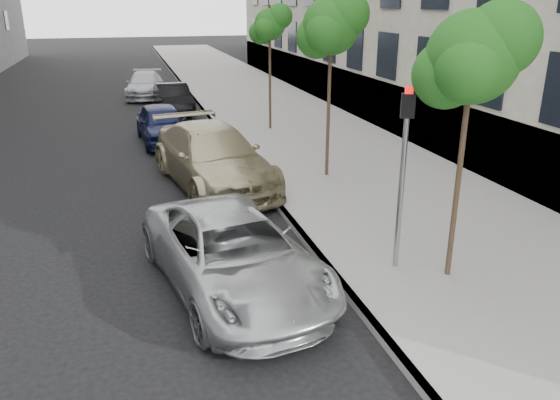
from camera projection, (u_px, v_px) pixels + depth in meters
name	position (u px, v px, depth m)	size (l,w,h in m)	color
ground	(312.00, 355.00, 8.12)	(160.00, 160.00, 0.00)	black
sidewalk	(246.00, 93.00, 30.89)	(6.40, 72.00, 0.14)	gray
curb	(191.00, 95.00, 30.09)	(0.15, 72.00, 0.14)	#9E9B93
tree_near	(474.00, 57.00, 8.90)	(1.84, 1.64, 4.87)	#38281C
tree_mid	(332.00, 26.00, 14.69)	(1.86, 1.66, 5.12)	#38281C
tree_far	(270.00, 25.00, 20.64)	(1.57, 1.37, 4.76)	#38281C
signal_pole	(404.00, 160.00, 9.83)	(0.29, 0.26, 3.43)	#939699
minivan	(233.00, 254.00, 9.77)	(2.34, 5.08, 1.41)	#A9ACAE
suv	(213.00, 157.00, 15.33)	(2.35, 5.77, 1.68)	tan
sedan_blue	(162.00, 124.00, 20.13)	(1.65, 4.11, 1.40)	#101537
sedan_black	(173.00, 99.00, 25.54)	(1.41, 4.03, 1.33)	black
sedan_rear	(145.00, 85.00, 29.71)	(1.87, 4.60, 1.33)	#A5A7AD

